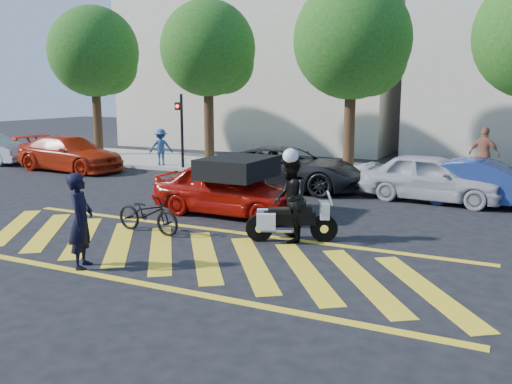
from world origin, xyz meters
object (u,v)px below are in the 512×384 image
at_px(parked_right, 486,183).
at_px(officer_bike, 81,221).
at_px(parked_mid_right, 432,178).
at_px(officer_moto, 290,199).
at_px(red_convertible, 228,189).
at_px(police_motorcycle, 290,220).
at_px(parked_mid_left, 288,168).
at_px(bicycle, 148,213).
at_px(parked_left, 70,154).

bearing_deg(parked_right, officer_bike, 149.48).
xyz_separation_m(officer_bike, parked_mid_right, (5.05, 9.46, -0.19)).
xyz_separation_m(officer_moto, red_convertible, (-2.52, 1.73, -0.25)).
bearing_deg(parked_right, police_motorcycle, 152.82).
relative_size(parked_mid_left, parked_right, 1.28).
bearing_deg(police_motorcycle, parked_mid_left, 88.46).
relative_size(bicycle, parked_right, 0.44).
bearing_deg(bicycle, parked_mid_left, -1.29).
distance_m(red_convertible, parked_right, 7.57).
relative_size(bicycle, parked_left, 0.36).
bearing_deg(parked_right, parked_mid_left, 94.28).
distance_m(officer_bike, bicycle, 2.71).
xyz_separation_m(parked_left, parked_right, (16.17, 0.00, -0.05)).
relative_size(red_convertible, parked_mid_right, 0.98).
distance_m(parked_mid_left, parked_mid_right, 4.75).
height_order(officer_bike, bicycle, officer_bike).
bearing_deg(police_motorcycle, parked_right, 33.97).
bearing_deg(red_convertible, officer_moto, -123.32).
bearing_deg(red_convertible, parked_mid_left, 1.77).
bearing_deg(bicycle, parked_mid_right, -33.87).
height_order(parked_mid_left, parked_right, parked_mid_left).
bearing_deg(red_convertible, officer_bike, 177.46).
bearing_deg(officer_moto, police_motorcycle, 26.05).
xyz_separation_m(bicycle, parked_right, (7.02, 6.83, 0.20)).
bearing_deg(officer_bike, parked_right, -61.57).
bearing_deg(officer_moto, parked_mid_left, 178.37).
height_order(officer_moto, red_convertible, officer_moto).
bearing_deg(officer_moto, red_convertible, -149.15).
height_order(red_convertible, parked_left, parked_left).
xyz_separation_m(officer_bike, parked_left, (-9.60, 9.46, -0.19)).
distance_m(officer_bike, parked_left, 13.48).
xyz_separation_m(police_motorcycle, parked_left, (-12.47, 6.05, 0.23)).
xyz_separation_m(parked_left, parked_mid_left, (9.90, 0.00, -0.00)).
bearing_deg(red_convertible, parked_left, 67.86).
distance_m(officer_moto, parked_mid_left, 6.56).
height_order(officer_bike, parked_mid_left, officer_bike).
xyz_separation_m(officer_bike, parked_right, (6.58, 9.46, -0.25)).
distance_m(police_motorcycle, parked_left, 13.86).
distance_m(officer_bike, parked_mid_left, 9.47).
bearing_deg(bicycle, parked_left, 58.22).
height_order(police_motorcycle, officer_moto, officer_moto).
distance_m(police_motorcycle, officer_moto, 0.47).
bearing_deg(parked_left, parked_mid_left, -87.04).
bearing_deg(parked_mid_right, officer_moto, 165.21).
distance_m(officer_bike, officer_moto, 4.46).
bearing_deg(bicycle, police_motorcycle, -71.80).
relative_size(bicycle, parked_mid_left, 0.35).
relative_size(officer_bike, police_motorcycle, 0.95).
bearing_deg(parked_mid_left, parked_mid_right, -92.21).
xyz_separation_m(police_motorcycle, red_convertible, (-2.53, 1.75, 0.22)).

